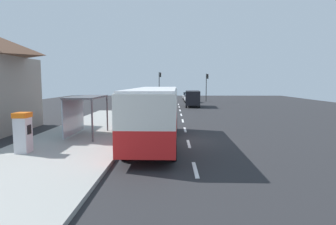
% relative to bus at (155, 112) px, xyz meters
% --- Properties ---
extents(ground_plane, '(56.00, 92.00, 0.04)m').
position_rel_bus_xyz_m(ground_plane, '(1.71, 14.86, -1.86)').
color(ground_plane, '#262628').
extents(sidewalk_platform, '(6.20, 30.00, 0.18)m').
position_rel_bus_xyz_m(sidewalk_platform, '(-4.69, 2.86, -1.75)').
color(sidewalk_platform, '#999993').
rests_on(sidewalk_platform, ground).
extents(lane_stripe_seg_0, '(0.16, 2.20, 0.01)m').
position_rel_bus_xyz_m(lane_stripe_seg_0, '(1.96, -5.14, -1.84)').
color(lane_stripe_seg_0, silver).
rests_on(lane_stripe_seg_0, ground).
extents(lane_stripe_seg_1, '(0.16, 2.20, 0.01)m').
position_rel_bus_xyz_m(lane_stripe_seg_1, '(1.96, -0.14, -1.84)').
color(lane_stripe_seg_1, silver).
rests_on(lane_stripe_seg_1, ground).
extents(lane_stripe_seg_2, '(0.16, 2.20, 0.01)m').
position_rel_bus_xyz_m(lane_stripe_seg_2, '(1.96, 4.86, -1.84)').
color(lane_stripe_seg_2, silver).
rests_on(lane_stripe_seg_2, ground).
extents(lane_stripe_seg_3, '(0.16, 2.20, 0.01)m').
position_rel_bus_xyz_m(lane_stripe_seg_3, '(1.96, 9.86, -1.84)').
color(lane_stripe_seg_3, silver).
rests_on(lane_stripe_seg_3, ground).
extents(lane_stripe_seg_4, '(0.16, 2.20, 0.01)m').
position_rel_bus_xyz_m(lane_stripe_seg_4, '(1.96, 14.86, -1.84)').
color(lane_stripe_seg_4, silver).
rests_on(lane_stripe_seg_4, ground).
extents(lane_stripe_seg_5, '(0.16, 2.20, 0.01)m').
position_rel_bus_xyz_m(lane_stripe_seg_5, '(1.96, 19.86, -1.84)').
color(lane_stripe_seg_5, silver).
rests_on(lane_stripe_seg_5, ground).
extents(lane_stripe_seg_6, '(0.16, 2.20, 0.01)m').
position_rel_bus_xyz_m(lane_stripe_seg_6, '(1.96, 24.86, -1.84)').
color(lane_stripe_seg_6, silver).
rests_on(lane_stripe_seg_6, ground).
extents(lane_stripe_seg_7, '(0.16, 2.20, 0.01)m').
position_rel_bus_xyz_m(lane_stripe_seg_7, '(1.96, 29.86, -1.84)').
color(lane_stripe_seg_7, silver).
rests_on(lane_stripe_seg_7, ground).
extents(bus, '(2.69, 11.05, 3.21)m').
position_rel_bus_xyz_m(bus, '(0.00, 0.00, 0.00)').
color(bus, red).
rests_on(bus, ground).
extents(white_van, '(2.24, 5.29, 2.30)m').
position_rel_bus_xyz_m(white_van, '(3.91, 25.49, -0.50)').
color(white_van, black).
rests_on(white_van, ground).
extents(sedan_near, '(1.90, 4.43, 1.52)m').
position_rel_bus_xyz_m(sedan_near, '(4.01, 34.77, -1.05)').
color(sedan_near, '#B7B7BC').
rests_on(sedan_near, ground).
extents(sedan_far, '(1.84, 4.40, 1.52)m').
position_rel_bus_xyz_m(sedan_far, '(4.01, 42.64, -1.05)').
color(sedan_far, '#B7B7BC').
rests_on(sedan_far, ground).
extents(ticket_machine, '(0.66, 0.76, 1.94)m').
position_rel_bus_xyz_m(ticket_machine, '(-6.15, -3.07, -0.67)').
color(ticket_machine, silver).
rests_on(ticket_machine, sidewalk_platform).
extents(recycling_bin_green, '(0.52, 0.52, 0.95)m').
position_rel_bus_xyz_m(recycling_bin_green, '(-2.49, 1.91, -1.19)').
color(recycling_bin_green, green).
rests_on(recycling_bin_green, sidewalk_platform).
extents(recycling_bin_orange, '(0.52, 0.52, 0.95)m').
position_rel_bus_xyz_m(recycling_bin_orange, '(-2.49, 2.61, -1.19)').
color(recycling_bin_orange, orange).
rests_on(recycling_bin_orange, sidewalk_platform).
extents(recycling_bin_red, '(0.52, 0.52, 0.95)m').
position_rel_bus_xyz_m(recycling_bin_red, '(-2.49, 3.31, -1.19)').
color(recycling_bin_red, red).
rests_on(recycling_bin_red, sidewalk_platform).
extents(traffic_light_near_side, '(0.49, 0.28, 5.09)m').
position_rel_bus_xyz_m(traffic_light_near_side, '(7.21, 36.34, 1.54)').
color(traffic_light_near_side, '#2D2D2D').
rests_on(traffic_light_near_side, ground).
extents(traffic_light_far_side, '(0.49, 0.28, 5.41)m').
position_rel_bus_xyz_m(traffic_light_far_side, '(-1.39, 37.14, 1.73)').
color(traffic_light_far_side, '#2D2D2D').
rests_on(traffic_light_far_side, ground).
extents(bus_shelter, '(1.80, 4.00, 2.50)m').
position_rel_bus_xyz_m(bus_shelter, '(-4.70, 1.44, 0.25)').
color(bus_shelter, '#4C4C51').
rests_on(bus_shelter, sidewalk_platform).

